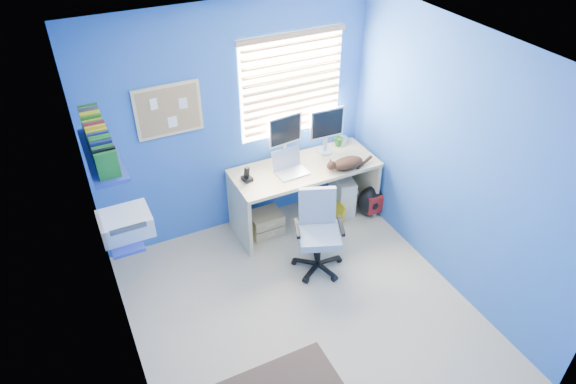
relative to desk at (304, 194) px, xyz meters
name	(u,v)px	position (x,y,z in m)	size (l,w,h in m)	color
floor	(304,314)	(-0.65, -1.26, -0.37)	(3.00, 3.20, 0.00)	tan
ceiling	(311,58)	(-0.65, -1.26, 2.13)	(3.00, 3.20, 0.00)	white
wall_back	(234,124)	(-0.65, 0.34, 0.88)	(3.00, 0.01, 2.50)	blue
wall_front	(438,362)	(-0.65, -2.86, 0.88)	(3.00, 0.01, 2.50)	blue
wall_left	(116,267)	(-2.15, -1.26, 0.88)	(0.01, 3.20, 2.50)	blue
wall_right	(454,164)	(0.85, -1.26, 0.88)	(0.01, 3.20, 2.50)	blue
desk	(304,194)	(0.00, 0.00, 0.00)	(1.60, 0.65, 0.74)	tan
laptop	(292,164)	(-0.19, -0.05, 0.48)	(0.33, 0.26, 0.22)	silver
monitor_left	(284,137)	(-0.13, 0.24, 0.64)	(0.40, 0.12, 0.54)	silver
monitor_right	(326,131)	(0.35, 0.18, 0.64)	(0.40, 0.12, 0.54)	silver
phone	(247,173)	(-0.66, 0.03, 0.45)	(0.09, 0.11, 0.17)	black
mug	(338,142)	(0.55, 0.23, 0.42)	(0.10, 0.09, 0.10)	#1C6E1E
cd_spindle	(342,140)	(0.62, 0.26, 0.41)	(0.13, 0.13, 0.07)	silver
cat	(348,163)	(0.39, -0.23, 0.43)	(0.36, 0.19, 0.13)	black
tower_pc	(342,192)	(0.51, 0.01, -0.14)	(0.19, 0.44, 0.45)	beige
drawer_boxes	(266,223)	(-0.48, 0.00, -0.23)	(0.35, 0.28, 0.27)	tan
yellow_book	(340,212)	(0.37, -0.19, -0.25)	(0.03, 0.17, 0.24)	yellow
backpack	(371,201)	(0.75, -0.23, -0.18)	(0.32, 0.24, 0.38)	black
office_chair	(318,241)	(-0.22, -0.72, -0.05)	(0.64, 0.64, 0.86)	black
window_blinds	(292,86)	(0.00, 0.31, 1.18)	(1.15, 0.05, 1.10)	white
corkboard	(169,111)	(-1.30, 0.33, 1.18)	(0.64, 0.02, 0.52)	tan
wall_shelves	(112,184)	(-2.00, -0.51, 1.06)	(0.42, 0.90, 1.05)	#293CA3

